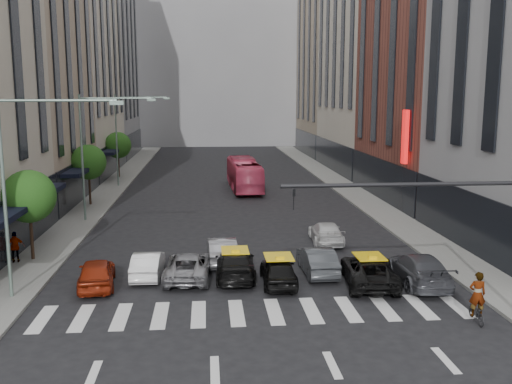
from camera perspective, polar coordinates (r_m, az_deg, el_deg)
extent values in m
plane|color=black|center=(23.30, 0.77, -13.27)|extent=(160.00, 160.00, 0.00)
cube|color=slate|center=(52.96, -15.07, -0.45)|extent=(3.00, 96.00, 0.15)
cube|color=slate|center=(53.90, 9.76, -0.08)|extent=(3.00, 96.00, 0.15)
cube|color=tan|center=(51.61, -22.22, 12.22)|extent=(8.00, 16.00, 24.00)
cube|color=beige|center=(69.53, -18.05, 16.60)|extent=(8.00, 20.00, 36.00)
cube|color=gray|center=(87.81, -15.13, 13.22)|extent=(8.00, 18.00, 30.00)
cube|color=brown|center=(52.16, 17.07, 13.58)|extent=(8.00, 18.00, 26.00)
cube|color=tan|center=(88.59, 7.69, 12.78)|extent=(8.00, 18.00, 28.00)
cube|color=gray|center=(106.74, -3.95, 14.46)|extent=(30.00, 10.00, 36.00)
cylinder|color=black|center=(33.61, -21.56, -3.66)|extent=(0.18, 0.18, 3.15)
sphere|color=#1D4313|center=(33.24, -21.76, -0.41)|extent=(2.88, 2.88, 2.88)
cylinder|color=black|center=(48.87, -16.30, 0.63)|extent=(0.18, 0.18, 3.15)
sphere|color=#1D4313|center=(48.62, -16.41, 2.88)|extent=(2.88, 2.88, 2.88)
cylinder|color=black|center=(64.50, -13.57, 2.86)|extent=(0.18, 0.18, 3.15)
sphere|color=#1D4313|center=(64.30, -13.64, 4.58)|extent=(2.88, 2.88, 2.88)
cylinder|color=gray|center=(27.20, -23.86, -0.54)|extent=(0.16, 0.16, 9.00)
cylinder|color=gray|center=(26.13, -19.24, 8.63)|extent=(5.00, 0.12, 0.12)
cube|color=gray|center=(25.64, -13.74, 8.66)|extent=(0.60, 0.25, 0.18)
cylinder|color=gray|center=(42.51, -16.99, 3.27)|extent=(0.16, 0.16, 9.00)
cylinder|color=gray|center=(41.83, -13.88, 9.09)|extent=(5.00, 0.12, 0.12)
cube|color=gray|center=(41.53, -10.42, 9.07)|extent=(0.60, 0.25, 0.18)
cylinder|color=gray|center=(58.19, -13.77, 5.04)|extent=(0.16, 0.16, 9.00)
cylinder|color=gray|center=(57.70, -11.45, 9.26)|extent=(5.00, 0.12, 0.12)
cube|color=gray|center=(57.48, -8.94, 9.24)|extent=(0.60, 0.25, 0.18)
cylinder|color=black|center=(22.00, 15.49, 0.74)|extent=(10.00, 0.16, 0.16)
imported|color=black|center=(20.94, 3.80, -0.75)|extent=(0.13, 0.16, 0.80)
cube|color=red|center=(44.02, 14.69, 5.35)|extent=(0.30, 0.70, 4.00)
imported|color=maroon|center=(28.50, -15.65, -7.79)|extent=(2.15, 4.30, 1.41)
imported|color=white|center=(29.49, -10.76, -7.11)|extent=(1.46, 3.99, 1.31)
imported|color=gray|center=(28.91, -6.79, -7.32)|extent=(2.45, 4.88, 1.33)
imported|color=black|center=(28.84, -2.11, -7.22)|extent=(2.08, 4.89, 1.41)
imported|color=black|center=(27.83, 2.27, -7.89)|extent=(1.69, 4.06, 1.37)
imported|color=#3A3D41|center=(29.64, 6.14, -6.80)|extent=(1.57, 4.31, 1.41)
imported|color=black|center=(28.32, 11.23, -7.74)|extent=(2.87, 5.25, 1.40)
imported|color=#404248|center=(29.00, 15.99, -7.41)|extent=(2.30, 5.24, 1.50)
imported|color=gray|center=(31.37, -3.44, -5.82)|extent=(1.69, 4.37, 1.42)
imported|color=silver|center=(35.71, 7.03, -4.05)|extent=(2.09, 4.60, 1.30)
imported|color=#C73A59|center=(55.07, -1.19, 1.77)|extent=(2.95, 10.85, 3.00)
imported|color=black|center=(25.18, 21.16, -11.13)|extent=(0.71, 1.64, 0.84)
imported|color=gray|center=(24.75, 21.35, -8.20)|extent=(0.72, 0.51, 1.86)
imported|color=gray|center=(33.49, -22.94, -5.08)|extent=(1.05, 0.59, 1.69)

